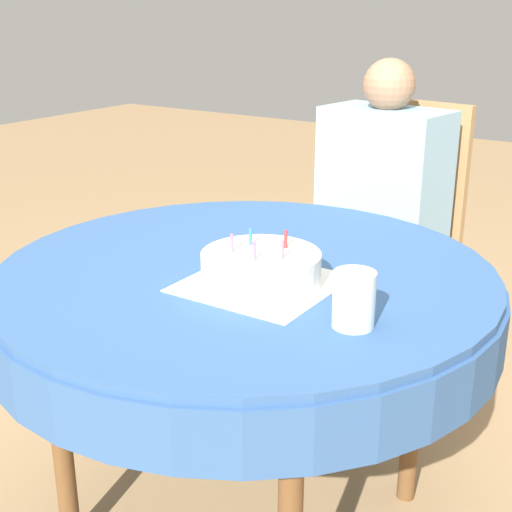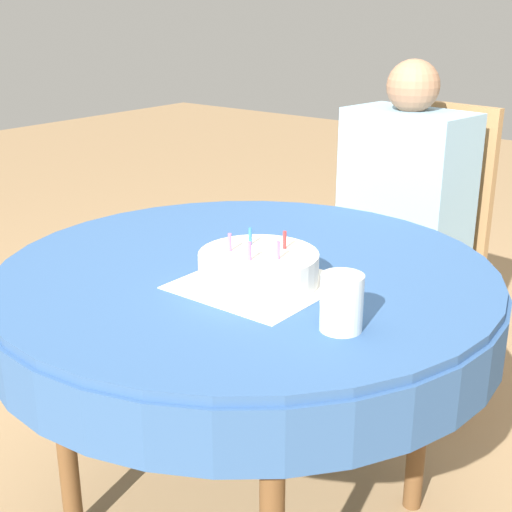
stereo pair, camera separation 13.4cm
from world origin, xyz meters
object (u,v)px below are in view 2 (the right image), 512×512
Objects in this scene: chair at (416,240)px; birthday_cake at (259,268)px; drinking_glass at (342,303)px; person at (401,200)px.

chair is 1.09m from birthday_cake.
drinking_glass is (0.27, -0.09, 0.02)m from birthday_cake.
chair is 0.20m from person.
birthday_cake is (0.12, -1.06, 0.24)m from chair.
person is 0.97m from birthday_cake.
person is 1.12m from drinking_glass.
birthday_cake is at bearing 162.23° from drinking_glass.
chair is at bearing 96.64° from birthday_cake.
person is at bearing 111.37° from drinking_glass.
drinking_glass is (0.41, -1.04, 0.09)m from person.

